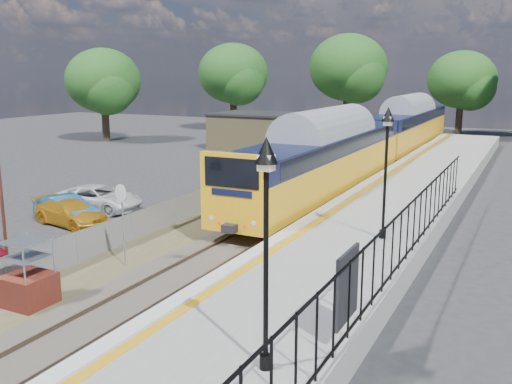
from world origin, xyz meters
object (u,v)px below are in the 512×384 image
Objects in this scene: car_blue at (67,209)px; car_white at (98,198)px; car_yellow at (71,213)px; train at (377,136)px; brick_plinth at (28,275)px; victorian_lamp_south at (266,201)px; speed_sign at (122,211)px; victorian_lamp_north at (387,142)px.

car_blue is 0.83× the size of car_white.
car_yellow is at bearing -106.41° from car_blue.
brick_plinth is (-2.83, -27.49, -1.38)m from train.
victorian_lamp_south is 9.95m from speed_sign.
victorian_lamp_north is 1.18× the size of car_yellow.
car_yellow is (-13.58, -1.11, -3.73)m from victorian_lamp_north.
victorian_lamp_south reaches higher than car_blue.
speed_sign reaches higher than car_white.
speed_sign reaches higher than car_blue.
car_white is (-0.77, 2.65, 0.05)m from car_yellow.
car_white is (-14.55, 11.55, -3.69)m from victorian_lamp_south.
train is (-5.50, 29.12, -1.96)m from victorian_lamp_south.
victorian_lamp_north is at bearing 45.12° from speed_sign.
train is at bearing 105.49° from victorian_lamp_north.
victorian_lamp_south reaches higher than car_white.
brick_plinth is at bearing 168.92° from victorian_lamp_south.
victorian_lamp_north is at bearing -74.80° from car_yellow.
train is at bearing 100.69° from victorian_lamp_south.
victorian_lamp_north is 1.56× the size of speed_sign.
car_blue is at bearing -113.70° from train.
victorian_lamp_south is at bearing -11.08° from brick_plinth.
car_yellow is at bearing 126.90° from brick_plinth.
victorian_lamp_south reaches higher than brick_plinth.
train is 9.26× the size of car_white.
car_white is at bearing 122.12° from brick_plinth.
car_blue is (-14.06, -0.84, -3.70)m from victorian_lamp_north.
speed_sign is at bearing 145.68° from victorian_lamp_south.
victorian_lamp_north is 1.26× the size of car_blue.
brick_plinth reaches higher than car_blue.
victorian_lamp_south is 17.35m from car_blue.
speed_sign is at bearing 85.12° from brick_plinth.
train is 19.85m from car_white.
speed_sign is at bearing -138.09° from car_white.
victorian_lamp_south is at bearing -133.64° from car_white.
victorian_lamp_south is 29.70m from train.
car_blue is (-8.76, -19.96, -1.74)m from train.
victorian_lamp_south is 2.29× the size of brick_plinth.
victorian_lamp_south is at bearing -112.29° from car_yellow.
car_white is (-6.55, 6.09, -1.42)m from speed_sign.
car_yellow is 0.89× the size of car_white.
car_blue is at bearing 128.23° from brick_plinth.
train is 21.87m from car_blue.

